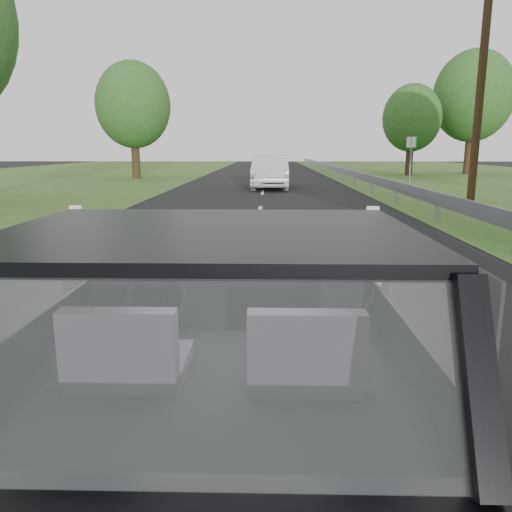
# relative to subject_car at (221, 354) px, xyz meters

# --- Properties ---
(ground) EXTENTS (140.00, 140.00, 0.00)m
(ground) POSITION_rel_subject_car_xyz_m (0.00, 0.00, -0.72)
(ground) COLOR black
(ground) RESTS_ON ground
(subject_car) EXTENTS (1.80, 4.00, 1.45)m
(subject_car) POSITION_rel_subject_car_xyz_m (0.00, 0.00, 0.00)
(subject_car) COLOR black
(subject_car) RESTS_ON ground
(dashboard) EXTENTS (1.58, 0.45, 0.30)m
(dashboard) POSITION_rel_subject_car_xyz_m (0.00, 0.62, 0.12)
(dashboard) COLOR black
(dashboard) RESTS_ON subject_car
(driver_seat) EXTENTS (0.50, 0.72, 0.42)m
(driver_seat) POSITION_rel_subject_car_xyz_m (-0.40, -0.29, 0.16)
(driver_seat) COLOR #252527
(driver_seat) RESTS_ON subject_car
(passenger_seat) EXTENTS (0.50, 0.72, 0.42)m
(passenger_seat) POSITION_rel_subject_car_xyz_m (0.40, -0.29, 0.16)
(passenger_seat) COLOR #252527
(passenger_seat) RESTS_ON subject_car
(steering_wheel) EXTENTS (0.36, 0.36, 0.04)m
(steering_wheel) POSITION_rel_subject_car_xyz_m (-0.40, 0.33, 0.20)
(steering_wheel) COLOR black
(steering_wheel) RESTS_ON dashboard
(cat) EXTENTS (0.65, 0.20, 0.29)m
(cat) POSITION_rel_subject_car_xyz_m (0.33, 0.64, 0.37)
(cat) COLOR gray
(cat) RESTS_ON dashboard
(guardrail) EXTENTS (0.05, 90.00, 0.32)m
(guardrail) POSITION_rel_subject_car_xyz_m (4.30, 10.00, -0.15)
(guardrail) COLOR #989BA7
(guardrail) RESTS_ON ground
(other_car) EXTENTS (1.85, 4.61, 1.51)m
(other_car) POSITION_rel_subject_car_xyz_m (0.31, 20.40, 0.03)
(other_car) COLOR silver
(other_car) RESTS_ON ground
(highway_sign) EXTENTS (0.32, 0.94, 2.36)m
(highway_sign) POSITION_rel_subject_car_xyz_m (7.36, 23.22, 0.45)
(highway_sign) COLOR #236A39
(highway_sign) RESTS_ON ground
(utility_pole) EXTENTS (0.27, 0.27, 7.91)m
(utility_pole) POSITION_rel_subject_car_xyz_m (6.92, 14.26, 3.23)
(utility_pole) COLOR #331F15
(utility_pole) RESTS_ON ground
(tree_2) EXTENTS (4.57, 4.57, 5.74)m
(tree_2) POSITION_rel_subject_car_xyz_m (9.62, 31.64, 2.14)
(tree_2) COLOR #1F4917
(tree_2) RESTS_ON ground
(tree_3) EXTENTS (7.01, 7.01, 8.12)m
(tree_3) POSITION_rel_subject_car_xyz_m (14.20, 33.50, 3.33)
(tree_3) COLOR #1F4917
(tree_3) RESTS_ON ground
(tree_6) EXTENTS (5.70, 5.70, 6.53)m
(tree_6) POSITION_rel_subject_car_xyz_m (-7.65, 27.58, 2.54)
(tree_6) COLOR #1F4917
(tree_6) RESTS_ON ground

